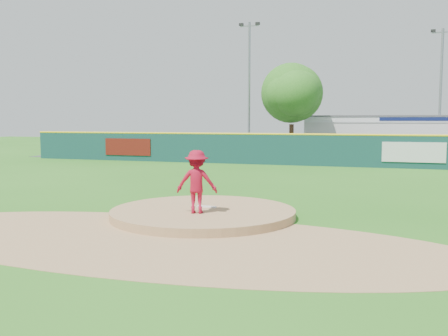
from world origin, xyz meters
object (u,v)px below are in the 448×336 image
(van, at_px, (341,150))
(playground_slide, at_px, (141,145))
(pool_building_grp, at_px, (398,135))
(deciduous_tree, at_px, (292,99))
(light_pole_right, at_px, (441,86))
(light_pole_left, at_px, (249,83))
(pitcher, at_px, (197,182))

(van, distance_m, playground_slide, 16.25)
(pool_building_grp, height_order, playground_slide, pool_building_grp)
(deciduous_tree, relative_size, light_pole_right, 0.74)
(light_pole_left, bearing_deg, pitcher, -77.65)
(pool_building_grp, height_order, light_pole_left, light_pole_left)
(pool_building_grp, distance_m, light_pole_left, 13.72)
(light_pole_left, bearing_deg, van, -21.89)
(light_pole_left, bearing_deg, deciduous_tree, -26.57)
(pitcher, height_order, playground_slide, pitcher)
(pitcher, bearing_deg, light_pole_left, -91.18)
(playground_slide, xyz_separation_m, light_pole_left, (8.33, 3.51, 5.17))
(van, distance_m, pool_building_grp, 9.19)
(pool_building_grp, relative_size, light_pole_left, 1.38)
(van, relative_size, playground_slide, 1.62)
(van, height_order, light_pole_right, light_pole_right)
(van, xyz_separation_m, light_pole_left, (-7.91, 3.18, 5.32))
(van, xyz_separation_m, light_pole_right, (7.09, 5.18, 4.81))
(playground_slide, height_order, light_pole_right, light_pole_right)
(playground_slide, bearing_deg, van, 1.18)
(pitcher, relative_size, light_pole_right, 0.18)
(playground_slide, bearing_deg, light_pole_right, 13.29)
(pool_building_grp, xyz_separation_m, light_pole_left, (-12.00, -4.99, 4.39))
(playground_slide, height_order, deciduous_tree, deciduous_tree)
(van, bearing_deg, pitcher, 151.83)
(pitcher, distance_m, van, 24.55)
(pitcher, bearing_deg, playground_slide, -72.74)
(pitcher, relative_size, deciduous_tree, 0.24)
(pitcher, distance_m, pool_building_grp, 33.19)
(pool_building_grp, xyz_separation_m, deciduous_tree, (-8.00, -6.99, 2.89))
(playground_slide, distance_m, light_pole_right, 24.42)
(deciduous_tree, relative_size, light_pole_left, 0.67)
(deciduous_tree, bearing_deg, pitcher, -85.42)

